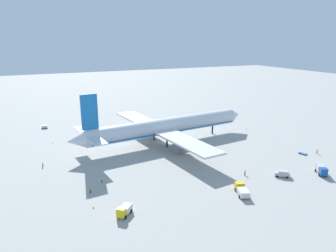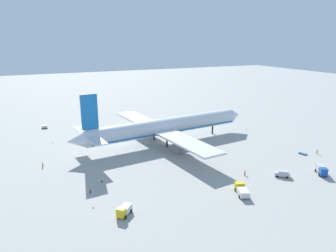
# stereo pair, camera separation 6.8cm
# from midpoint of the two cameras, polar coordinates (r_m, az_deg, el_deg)

# --- Properties ---
(ground_plane) EXTENTS (600.00, 600.00, 0.00)m
(ground_plane) POSITION_cam_midpoint_polar(r_m,az_deg,el_deg) (130.41, -0.12, -2.95)
(ground_plane) COLOR #9E9E99
(airliner) EXTENTS (80.05, 70.68, 22.96)m
(airliner) POSITION_cam_midpoint_polar(r_m,az_deg,el_deg) (127.72, -0.62, -0.16)
(airliner) COLOR silver
(airliner) RESTS_ON ground
(service_truck_0) EXTENTS (4.64, 6.95, 2.46)m
(service_truck_0) POSITION_cam_midpoint_polar(r_m,az_deg,el_deg) (90.38, 13.23, -11.22)
(service_truck_0) COLOR yellow
(service_truck_0) RESTS_ON ground
(service_truck_1) EXTENTS (4.81, 4.81, 2.68)m
(service_truck_1) POSITION_cam_midpoint_polar(r_m,az_deg,el_deg) (79.33, -7.98, -14.92)
(service_truck_1) COLOR yellow
(service_truck_1) RESTS_ON ground
(service_truck_2) EXTENTS (4.67, 5.82, 2.77)m
(service_truck_2) POSITION_cam_midpoint_polar(r_m,az_deg,el_deg) (111.19, 26.05, -7.11)
(service_truck_2) COLOR #194CA5
(service_truck_2) RESTS_ON ground
(service_van) EXTENTS (4.67, 4.32, 1.97)m
(service_van) POSITION_cam_midpoint_polar(r_m,az_deg,el_deg) (104.69, 20.02, -8.11)
(service_van) COLOR silver
(service_van) RESTS_ON ground
(baggage_cart_0) EXTENTS (3.57, 1.85, 1.48)m
(baggage_cart_0) POSITION_cam_midpoint_polar(r_m,az_deg,el_deg) (161.39, -21.52, -0.12)
(baggage_cart_0) COLOR gray
(baggage_cart_0) RESTS_ON ground
(baggage_cart_1) EXTENTS (2.11, 3.57, 0.40)m
(baggage_cart_1) POSITION_cam_midpoint_polar(r_m,az_deg,el_deg) (127.25, 23.26, -4.62)
(baggage_cart_1) COLOR #26598C
(baggage_cart_1) RESTS_ON ground
(ground_worker_0) EXTENTS (0.56, 0.56, 1.74)m
(ground_worker_0) POSITION_cam_midpoint_polar(r_m,az_deg,el_deg) (102.32, 13.77, -8.24)
(ground_worker_0) COLOR black
(ground_worker_0) RESTS_ON ground
(ground_worker_1) EXTENTS (0.55, 0.55, 1.73)m
(ground_worker_1) POSITION_cam_midpoint_polar(r_m,az_deg,el_deg) (129.89, 25.43, -4.19)
(ground_worker_1) COLOR #3F3F47
(ground_worker_1) RESTS_ON ground
(ground_worker_2) EXTENTS (0.55, 0.55, 1.75)m
(ground_worker_2) POSITION_cam_midpoint_polar(r_m,az_deg,el_deg) (91.44, -13.96, -11.22)
(ground_worker_2) COLOR black
(ground_worker_2) RESTS_ON ground
(ground_worker_3) EXTENTS (0.53, 0.53, 1.79)m
(ground_worker_3) POSITION_cam_midpoint_polar(r_m,az_deg,el_deg) (113.78, -21.81, -6.46)
(ground_worker_3) COLOR navy
(ground_worker_3) RESTS_ON ground
(ground_worker_4) EXTENTS (0.44, 0.44, 1.64)m
(ground_worker_4) POSITION_cam_midpoint_polar(r_m,az_deg,el_deg) (96.83, -11.94, -9.56)
(ground_worker_4) COLOR black
(ground_worker_4) RESTS_ON ground
(traffic_cone_0) EXTENTS (0.36, 0.36, 0.55)m
(traffic_cone_0) POSITION_cam_midpoint_polar(r_m,az_deg,el_deg) (137.65, -20.22, -2.82)
(traffic_cone_0) COLOR orange
(traffic_cone_0) RESTS_ON ground
(traffic_cone_1) EXTENTS (0.36, 0.36, 0.55)m
(traffic_cone_1) POSITION_cam_midpoint_polar(r_m,az_deg,el_deg) (84.12, -13.43, -14.16)
(traffic_cone_1) COLOR orange
(traffic_cone_1) RESTS_ON ground
(traffic_cone_2) EXTENTS (0.36, 0.36, 0.55)m
(traffic_cone_2) POSITION_cam_midpoint_polar(r_m,az_deg,el_deg) (152.82, 14.05, -0.53)
(traffic_cone_2) COLOR orange
(traffic_cone_2) RESTS_ON ground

